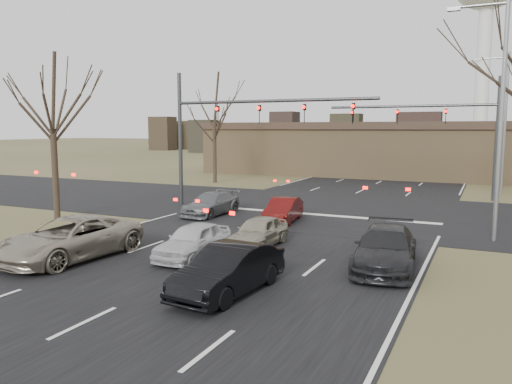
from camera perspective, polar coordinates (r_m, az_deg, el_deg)
ground at (r=16.06m, az=-8.94°, el=-9.78°), size 360.00×360.00×0.00m
road_main at (r=73.34m, az=18.36°, el=3.24°), size 14.00×300.00×0.02m
road_cross at (r=29.38m, az=7.67°, el=-1.94°), size 200.00×14.00×0.02m
building at (r=51.16m, az=17.72°, el=4.66°), size 42.40×10.40×5.30m
mast_arm_near at (r=29.21m, az=-3.30°, el=8.02°), size 12.12×0.24×8.00m
mast_arm_far at (r=35.77m, az=21.36°, el=7.31°), size 11.12×0.24×8.00m
streetlight_right_near at (r=22.70m, az=25.84°, el=8.83°), size 2.34×0.25×10.00m
streetlight_right_far at (r=39.70m, az=26.36°, el=7.82°), size 2.34×0.25×10.00m
tree_left_near at (r=27.56m, az=-22.38°, el=10.65°), size 5.10×5.10×8.50m
tree_left_far at (r=43.55m, az=-4.81°, el=10.74°), size 5.70×5.70×9.50m
car_silver_suv at (r=19.20m, az=-20.47°, el=-5.01°), size 2.88×5.59×1.51m
car_white_sedan at (r=18.32m, az=-7.17°, el=-5.55°), size 1.55×3.77×1.28m
car_black_hatch at (r=14.35m, az=-3.14°, el=-8.89°), size 1.82×4.31×1.38m
car_charcoal_sedan at (r=17.37m, az=14.57°, el=-6.25°), size 2.45×4.96×1.39m
car_grey_ahead at (r=27.26m, az=-5.16°, el=-1.35°), size 1.86×4.29×1.23m
car_red_ahead at (r=25.20m, az=3.13°, el=-2.07°), size 1.72×3.78×1.20m
car_silver_ahead at (r=19.85m, az=0.28°, el=-4.57°), size 1.45×3.59×1.22m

